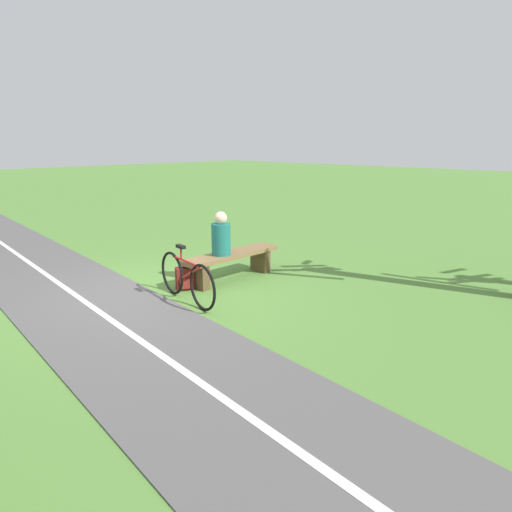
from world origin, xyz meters
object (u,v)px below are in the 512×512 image
(bench, at_px, (231,260))
(backpack, at_px, (185,279))
(bicycle, at_px, (186,279))
(person_seated, at_px, (221,236))

(bench, relative_size, backpack, 5.27)
(bench, distance_m, bicycle, 1.39)
(bench, bearing_deg, backpack, -7.82)
(bicycle, bearing_deg, bench, 114.17)
(person_seated, relative_size, backpack, 2.02)
(bench, bearing_deg, person_seated, -0.00)
(person_seated, distance_m, backpack, 1.00)
(bench, relative_size, person_seated, 2.61)
(bench, xyz_separation_m, backpack, (0.98, -0.15, -0.17))
(backpack, bearing_deg, bench, 171.27)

